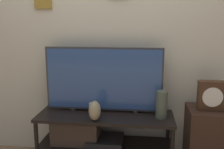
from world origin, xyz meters
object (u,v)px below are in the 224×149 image
television (104,79)px  candle_jar (94,109)px  mantel_clock (211,96)px  vase_tall_ceramic (162,105)px  vase_urn_stoneware (95,111)px

television → candle_jar: television is taller
television → mantel_clock: (1.04, -0.10, -0.11)m
television → vase_tall_ceramic: size_ratio=4.44×
television → candle_jar: bearing=-132.0°
vase_urn_stoneware → candle_jar: vase_urn_stoneware is taller
television → vase_tall_ceramic: (0.58, -0.12, -0.21)m
candle_jar → mantel_clock: size_ratio=0.40×
vase_tall_ceramic → mantel_clock: (0.46, 0.02, 0.10)m
mantel_clock → candle_jar: bearing=179.9°
vase_urn_stoneware → mantel_clock: 1.10m
candle_jar → television: bearing=48.0°
vase_urn_stoneware → candle_jar: bearing=105.0°
vase_urn_stoneware → vase_tall_ceramic: bearing=11.9°
vase_urn_stoneware → mantel_clock: mantel_clock is taller
television → vase_urn_stoneware: size_ratio=6.31×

